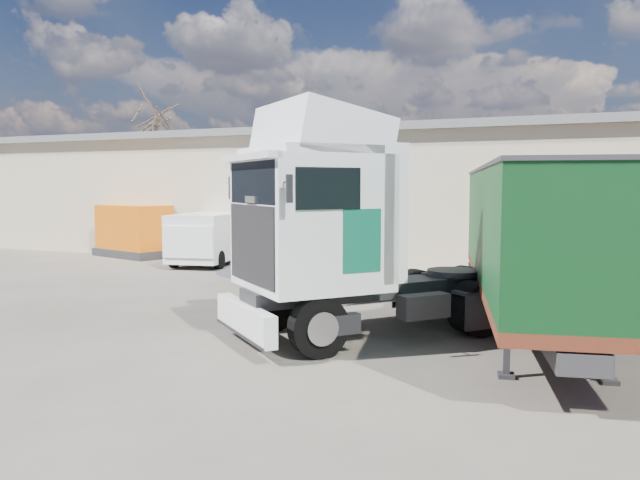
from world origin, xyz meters
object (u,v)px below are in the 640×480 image
at_px(bare_tree, 155,105).
at_px(panel_van, 211,238).
at_px(tractor_unit, 350,241).
at_px(orange_skip, 137,234).
at_px(box_trailer, 532,232).

distance_m(bare_tree, panel_van, 17.17).
distance_m(tractor_unit, orange_skip, 16.72).
bearing_deg(tractor_unit, box_trailer, 70.30).
relative_size(bare_tree, orange_skip, 2.40).
bearing_deg(panel_van, bare_tree, 124.32).
bearing_deg(tractor_unit, panel_van, 176.29).
bearing_deg(bare_tree, box_trailer, -38.29).
distance_m(tractor_unit, panel_van, 12.75).
bearing_deg(box_trailer, orange_skip, 142.49).
xyz_separation_m(panel_van, orange_skip, (-4.38, 1.00, -0.06)).
xyz_separation_m(tractor_unit, box_trailer, (3.30, 1.82, 0.15)).
distance_m(bare_tree, box_trailer, 30.26).
bearing_deg(orange_skip, tractor_unit, -20.20).
bearing_deg(panel_van, orange_skip, 156.88).
height_order(bare_tree, orange_skip, bare_tree).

